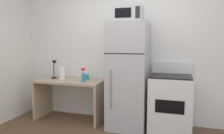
{
  "coord_description": "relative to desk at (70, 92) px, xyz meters",
  "views": [
    {
      "loc": [
        0.8,
        -2.09,
        1.43
      ],
      "look_at": [
        -0.2,
        1.1,
        1.05
      ],
      "focal_mm": 33.46,
      "sensor_mm": 36.0,
      "label": 1
    }
  ],
  "objects": [
    {
      "name": "wall_back_white",
      "position": [
        1.09,
        0.36,
        0.77
      ],
      "size": [
        5.0,
        0.1,
        2.6
      ],
      "primitive_type": "cube",
      "color": "white",
      "rests_on": "ground"
    },
    {
      "name": "desk",
      "position": [
        0.0,
        0.0,
        0.0
      ],
      "size": [
        1.26,
        0.59,
        0.75
      ],
      "color": "tan",
      "rests_on": "ground"
    },
    {
      "name": "desk_lamp",
      "position": [
        -0.38,
        0.08,
        0.46
      ],
      "size": [
        0.14,
        0.12,
        0.35
      ],
      "color": "black",
      "rests_on": "desk"
    },
    {
      "name": "spray_bottle",
      "position": [
        0.32,
        -0.1,
        0.32
      ],
      "size": [
        0.06,
        0.06,
        0.25
      ],
      "color": "#2D8CEA",
      "rests_on": "desk"
    },
    {
      "name": "coffee_mug",
      "position": [
        0.28,
        0.14,
        0.27
      ],
      "size": [
        0.08,
        0.08,
        0.09
      ],
      "primitive_type": "cylinder",
      "color": "#338C66",
      "rests_on": "desk"
    },
    {
      "name": "paper_towel_roll",
      "position": [
        -0.17,
        0.02,
        0.34
      ],
      "size": [
        0.11,
        0.11,
        0.24
      ],
      "primitive_type": "cylinder",
      "color": "white",
      "rests_on": "desk"
    },
    {
      "name": "refrigerator",
      "position": [
        1.12,
        -0.03,
        0.35
      ],
      "size": [
        0.64,
        0.67,
        1.77
      ],
      "color": "#B7B7BC",
      "rests_on": "ground"
    },
    {
      "name": "microwave",
      "position": [
        1.12,
        -0.05,
        1.37
      ],
      "size": [
        0.46,
        0.35,
        0.26
      ],
      "color": "#B7B7BC",
      "rests_on": "refrigerator"
    },
    {
      "name": "oven_range",
      "position": [
        1.81,
        -0.0,
        -0.06
      ],
      "size": [
        0.66,
        0.61,
        1.1
      ],
      "color": "white",
      "rests_on": "ground"
    }
  ]
}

